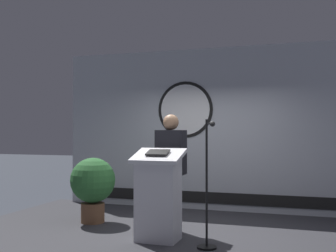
# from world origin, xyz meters

# --- Properties ---
(stage_platform) EXTENTS (6.40, 4.00, 0.30)m
(stage_platform) POSITION_xyz_m (0.00, 0.00, 0.15)
(stage_platform) COLOR #333338
(stage_platform) RESTS_ON ground
(banner_display) EXTENTS (5.60, 0.12, 2.89)m
(banner_display) POSITION_xyz_m (-0.01, 1.85, 1.74)
(banner_display) COLOR #B2B7C1
(banner_display) RESTS_ON stage_platform
(podium) EXTENTS (0.64, 0.49, 1.18)m
(podium) POSITION_xyz_m (-0.19, -0.45, 0.87)
(podium) COLOR silver
(podium) RESTS_ON stage_platform
(speaker_person) EXTENTS (0.40, 0.26, 1.64)m
(speaker_person) POSITION_xyz_m (-0.17, 0.03, 1.14)
(speaker_person) COLOR black
(speaker_person) RESTS_ON stage_platform
(microphone_stand) EXTENTS (0.24, 0.49, 1.55)m
(microphone_stand) POSITION_xyz_m (0.48, -0.55, 0.84)
(microphone_stand) COLOR black
(microphone_stand) RESTS_ON stage_platform
(potted_plant) EXTENTS (0.69, 0.69, 1.00)m
(potted_plant) POSITION_xyz_m (-1.50, 0.24, 0.90)
(potted_plant) COLOR brown
(potted_plant) RESTS_ON stage_platform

